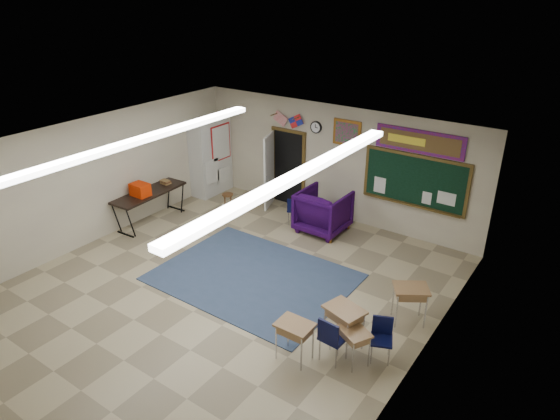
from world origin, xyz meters
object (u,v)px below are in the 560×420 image
Objects in this scene: student_desk_front_left at (344,325)px; wingback_armchair at (323,211)px; folding_table at (150,206)px; student_desk_front_right at (409,303)px; wooden_stool at (228,203)px.

wingback_armchair is at bearing 141.01° from student_desk_front_left.
student_desk_front_right is at bearing -3.73° from folding_table.
wingback_armchair is 0.56× the size of folding_table.
folding_table is at bearing -127.49° from wooden_stool.
student_desk_front_left is (2.54, -3.59, -0.10)m from wingback_armchair.
student_desk_front_right reaches higher than wooden_stool.
wooden_stool is at bearing 130.22° from student_desk_front_right.
wooden_stool is at bearing 49.90° from folding_table.
student_desk_front_left reaches higher than student_desk_front_right.
folding_table reaches higher than student_desk_front_left.
wingback_armchair is 1.51× the size of student_desk_front_right.
folding_table reaches higher than wooden_stool.
folding_table is (-6.47, 1.43, 0.03)m from student_desk_front_left.
student_desk_front_left is 0.37× the size of folding_table.
wooden_stool is (-5.88, 1.77, -0.15)m from student_desk_front_right.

